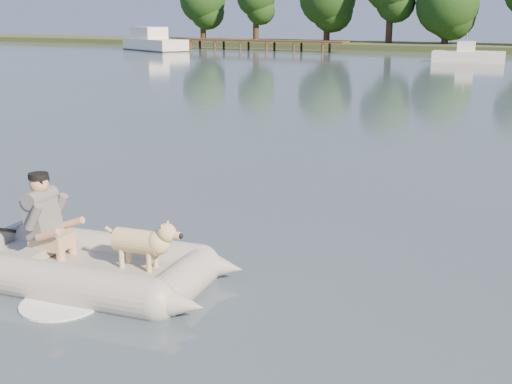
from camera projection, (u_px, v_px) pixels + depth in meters
The scene contains 7 objects.
water at pixel (160, 271), 8.67m from camera, with size 160.00×160.00×0.00m, color slate.
dock at pixel (262, 45), 64.56m from camera, with size 18.00×2.00×1.04m, color #4C331E, non-canonical shape.
dinghy at pixel (89, 235), 8.21m from camera, with size 4.83×3.30×1.45m, color #ABAAA5, non-canonical shape.
man at pixel (43, 213), 8.45m from camera, with size 0.76×0.65×1.13m, color slate, non-canonical shape.
dog at pixel (138, 245), 8.05m from camera, with size 0.98×0.35×0.65m, color tan, non-canonical shape.
cabin_cruiser at pixel (154, 39), 63.86m from camera, with size 8.77×3.13×2.71m, color white, non-canonical shape.
motorboat at pixel (469, 48), 47.51m from camera, with size 5.36×2.06×2.27m, color white, non-canonical shape.
Camera 1 is at (4.98, -6.49, 3.32)m, focal length 45.00 mm.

